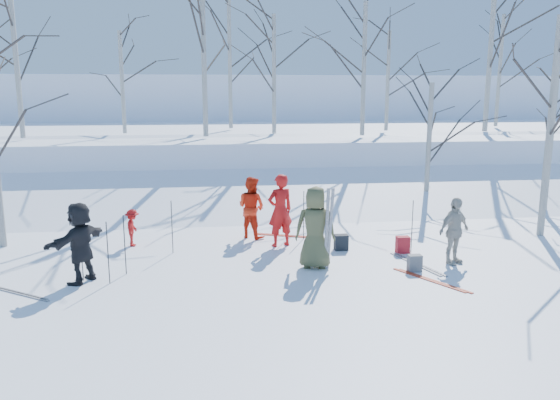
{
  "coord_description": "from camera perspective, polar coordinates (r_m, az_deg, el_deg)",
  "views": [
    {
      "loc": [
        -1.66,
        -11.85,
        3.99
      ],
      "look_at": [
        0.0,
        1.5,
        1.3
      ],
      "focal_mm": 35.0,
      "sensor_mm": 36.0,
      "label": 1
    }
  ],
  "objects": [
    {
      "name": "ski_pole_c",
      "position": [
        14.79,
        0.73,
        -1.66
      ],
      "size": [
        0.02,
        0.02,
        1.34
      ],
      "primitive_type": "cylinder",
      "color": "black",
      "rests_on": "ground"
    },
    {
      "name": "backpack_dark",
      "position": [
        14.05,
        6.41,
        -4.42
      ],
      "size": [
        0.34,
        0.24,
        0.4
      ],
      "primitive_type": "cube",
      "color": "black",
      "rests_on": "ground"
    },
    {
      "name": "backpack_grey",
      "position": [
        12.71,
        13.89,
        -6.42
      ],
      "size": [
        0.3,
        0.2,
        0.38
      ],
      "primitive_type": "cube",
      "color": "#565A5E",
      "rests_on": "ground"
    },
    {
      "name": "birch_plateau_g",
      "position": [
        23.67,
        -25.85,
        12.87
      ],
      "size": [
        4.65,
        4.65,
        5.78
      ],
      "primitive_type": null,
      "color": "silver",
      "rests_on": "snow_plateau"
    },
    {
      "name": "skier_olive_center",
      "position": [
        12.43,
        3.7,
        -2.88
      ],
      "size": [
        1.03,
        0.79,
        1.9
      ],
      "primitive_type": "imported",
      "rotation": [
        0.0,
        0.0,
        2.93
      ],
      "color": "#494B2D",
      "rests_on": "ground"
    },
    {
      "name": "ski_pole_e",
      "position": [
        13.84,
        -11.22,
        -2.79
      ],
      "size": [
        0.02,
        0.02,
        1.34
      ],
      "primitive_type": "cylinder",
      "color": "black",
      "rests_on": "ground"
    },
    {
      "name": "skier_red_seated",
      "position": [
        14.75,
        -15.14,
        -2.82
      ],
      "size": [
        0.39,
        0.65,
        0.98
      ],
      "primitive_type": "imported",
      "rotation": [
        0.0,
        0.0,
        1.52
      ],
      "color": "red",
      "rests_on": "ground"
    },
    {
      "name": "birch_plateau_i",
      "position": [
        22.42,
        -7.99,
        15.67
      ],
      "size": [
        5.55,
        5.55,
        7.08
      ],
      "primitive_type": null,
      "color": "silver",
      "rests_on": "snow_plateau"
    },
    {
      "name": "backpack_red",
      "position": [
        14.06,
        12.7,
        -4.58
      ],
      "size": [
        0.32,
        0.22,
        0.42
      ],
      "primitive_type": "cube",
      "color": "#A51921",
      "rests_on": "ground"
    },
    {
      "name": "birch_plateau_b",
      "position": [
        25.97,
        11.2,
        12.06
      ],
      "size": [
        3.72,
        3.72,
        4.46
      ],
      "primitive_type": null,
      "color": "silver",
      "rests_on": "snow_plateau"
    },
    {
      "name": "birch_plateau_a",
      "position": [
        30.88,
        21.97,
        12.38
      ],
      "size": [
        4.52,
        4.52,
        5.61
      ],
      "primitive_type": null,
      "color": "silver",
      "rests_on": "snow_plateau"
    },
    {
      "name": "snow_ramp",
      "position": [
        19.31,
        -2.02,
        -0.17
      ],
      "size": [
        70.0,
        9.49,
        4.12
      ],
      "primitive_type": "cube",
      "rotation": [
        0.3,
        0.0,
        0.0
      ],
      "color": "white",
      "rests_on": "ground"
    },
    {
      "name": "ground",
      "position": [
        12.61,
        0.85,
        -7.13
      ],
      "size": [
        120.0,
        120.0,
        0.0
      ],
      "primitive_type": "plane",
      "color": "white",
      "rests_on": "ground"
    },
    {
      "name": "ski_pair_c",
      "position": [
        15.32,
        0.76,
        -3.76
      ],
      "size": [
        1.49,
        2.04,
        0.02
      ],
      "primitive_type": null,
      "rotation": [
        0.0,
        0.0,
        1.2
      ],
      "color": "red",
      "rests_on": "ground"
    },
    {
      "name": "upright_ski_right",
      "position": [
        12.32,
        5.27,
        -3.03
      ],
      "size": [
        0.14,
        0.23,
        1.89
      ],
      "primitive_type": "cube",
      "rotation": [
        0.1,
        0.0,
        0.32
      ],
      "color": "silver",
      "rests_on": "ground"
    },
    {
      "name": "ski_pole_f",
      "position": [
        14.02,
        13.64,
        -2.72
      ],
      "size": [
        0.02,
        0.02,
        1.34
      ],
      "primitive_type": "cylinder",
      "color": "black",
      "rests_on": "ground"
    },
    {
      "name": "birch_edge_e",
      "position": [
        19.44,
        15.27,
        5.44
      ],
      "size": [
        3.59,
        3.59,
        4.28
      ],
      "primitive_type": null,
      "color": "silver",
      "rests_on": "ground"
    },
    {
      "name": "ski_pair_a",
      "position": [
        12.25,
        15.49,
        -8.08
      ],
      "size": [
        1.85,
        2.07,
        0.02
      ],
      "primitive_type": null,
      "rotation": [
        0.0,
        0.0,
        0.53
      ],
      "color": "red",
      "rests_on": "ground"
    },
    {
      "name": "skier_grey_west",
      "position": [
        12.23,
        -20.15,
        -4.2
      ],
      "size": [
        1.25,
        1.64,
        1.73
      ],
      "primitive_type": "imported",
      "rotation": [
        0.0,
        0.0,
        4.18
      ],
      "color": "black",
      "rests_on": "ground"
    },
    {
      "name": "far_hill",
      "position": [
        49.92,
        -5.25,
        8.97
      ],
      "size": [
        90.0,
        30.0,
        6.0
      ],
      "primitive_type": "cube",
      "color": "white",
      "rests_on": "ground"
    },
    {
      "name": "birch_plateau_j",
      "position": [
        26.74,
        21.19,
        15.06
      ],
      "size": [
        6.04,
        6.04,
        7.77
      ],
      "primitive_type": null,
      "color": "silver",
      "rests_on": "snow_plateau"
    },
    {
      "name": "birch_plateau_e",
      "position": [
        22.94,
        8.76,
        13.31
      ],
      "size": [
        4.3,
        4.3,
        5.29
      ],
      "primitive_type": null,
      "color": "silver",
      "rests_on": "snow_plateau"
    },
    {
      "name": "birch_edge_c",
      "position": [
        19.86,
        26.38,
        4.89
      ],
      "size": [
        3.64,
        3.64,
        4.35
      ],
      "primitive_type": null,
      "color": "silver",
      "rests_on": "ground"
    },
    {
      "name": "birch_plateau_c",
      "position": [
        23.6,
        -0.63,
        12.94
      ],
      "size": [
        4.05,
        4.05,
        4.93
      ],
      "primitive_type": null,
      "color": "silver",
      "rests_on": "snow_plateau"
    },
    {
      "name": "dog",
      "position": [
        13.67,
        3.64,
        -4.72
      ],
      "size": [
        0.34,
        0.56,
        0.44
      ],
      "primitive_type": "imported",
      "rotation": [
        0.0,
        0.0,
        3.35
      ],
      "color": "black",
      "rests_on": "ground"
    },
    {
      "name": "skier_cream_east",
      "position": [
        13.37,
        17.73,
        -3.09
      ],
      "size": [
        1.0,
        0.74,
        1.58
      ],
      "primitive_type": "imported",
      "rotation": [
        0.0,
        0.0,
        0.44
      ],
      "color": "beige",
      "rests_on": "ground"
    },
    {
      "name": "ski_pole_d",
      "position": [
        14.86,
        2.49,
        -1.61
      ],
      "size": [
        0.02,
        0.02,
        1.34
      ],
      "primitive_type": "cylinder",
      "color": "black",
      "rests_on": "ground"
    },
    {
      "name": "ski_pole_g",
      "position": [
        12.42,
        -20.06,
        -4.91
      ],
      "size": [
        0.02,
        0.02,
        1.34
      ],
      "primitive_type": "cylinder",
      "color": "black",
      "rests_on": "ground"
    },
    {
      "name": "upright_ski_left",
      "position": [
        12.28,
        4.91,
        -3.07
      ],
      "size": [
        0.09,
        0.16,
        1.9
      ],
      "primitive_type": "cube",
      "rotation": [
        0.07,
        0.0,
        0.16
      ],
      "color": "silver",
      "rests_on": "ground"
    },
    {
      "name": "snow_plateau",
      "position": [
        29.05,
        -3.8,
        5.37
      ],
      "size": [
        70.0,
        18.0,
        2.2
      ],
      "primitive_type": "cube",
      "color": "white",
      "rests_on": "ground"
    },
    {
      "name": "birch_plateau_f",
      "position": [
        27.3,
        -5.26,
        13.95
      ],
      "size": [
        4.91,
        4.91,
        6.15
      ],
      "primitive_type": null,
      "color": "silver",
      "rests_on": "snow_plateau"
    },
    {
      "name": "skier_red_north",
      "position": [
        14.15,
        0.02,
        -1.09
      ],
      "size": [
        0.81,
        0.66,
        1.9
      ],
      "primitive_type": "imported",
      "rotation": [
        0.0,
        0.0,
        3.48
      ],
      "color": "red",
      "rests_on": "ground"
    },
    {
      "name": "birch_edge_b",
      "position": [
        16.65,
        26.39,
        6.66
      ],
      "size": [
        4.77,
        4.77,
        5.96
      ],
      "primitive_type": null,
      "color": "silver",
      "rests_on": "ground"
    },
    {
      "name": "ski_pair_d",
      "position": [
        12.36,
        -25.94,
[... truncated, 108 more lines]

